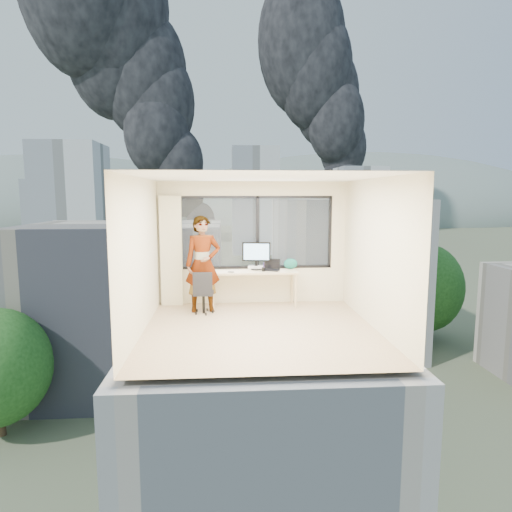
{
  "coord_description": "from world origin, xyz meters",
  "views": [
    {
      "loc": [
        -0.59,
        -7.34,
        2.29
      ],
      "look_at": [
        0.0,
        1.0,
        1.15
      ],
      "focal_mm": 30.77,
      "sensor_mm": 36.0,
      "label": 1
    }
  ],
  "objects": [
    {
      "name": "near_bldg_a",
      "position": [
        -9.0,
        30.0,
        -7.0
      ],
      "size": [
        16.0,
        12.0,
        14.0
      ],
      "primitive_type": "cube",
      "color": "beige",
      "rests_on": "exterior_ground"
    },
    {
      "name": "smoke_plume_b",
      "position": [
        55.0,
        170.0,
        27.0
      ],
      "size": [
        30.0,
        18.0,
        70.0
      ],
      "primitive_type": null,
      "color": "black",
      "rests_on": "exterior_ground"
    },
    {
      "name": "far_tower_a",
      "position": [
        -35.0,
        95.0,
        0.0
      ],
      "size": [
        14.0,
        14.0,
        28.0
      ],
      "primitive_type": "cube",
      "color": "silver",
      "rests_on": "exterior_ground"
    },
    {
      "name": "exterior_ground",
      "position": [
        0.0,
        120.0,
        -14.0
      ],
      "size": [
        400.0,
        400.0,
        0.04
      ],
      "primitive_type": "cube",
      "color": "#515B3D",
      "rests_on": "ground"
    },
    {
      "name": "handbag",
      "position": [
        0.8,
        1.84,
        0.86
      ],
      "size": [
        0.32,
        0.23,
        0.22
      ],
      "primitive_type": "ellipsoid",
      "rotation": [
        0.0,
        0.0,
        0.33
      ],
      "color": "#0E544E",
      "rests_on": "desk"
    },
    {
      "name": "pen_cup",
      "position": [
        0.19,
        1.57,
        0.79
      ],
      "size": [
        0.09,
        0.09,
        0.09
      ],
      "primitive_type": "cylinder",
      "rotation": [
        0.0,
        0.0,
        0.31
      ],
      "color": "black",
      "rests_on": "desk"
    },
    {
      "name": "window_wall",
      "position": [
        0.05,
        2.0,
        1.52
      ],
      "size": [
        3.3,
        0.16,
        1.55
      ],
      "primitive_type": null,
      "color": "black",
      "rests_on": "ground"
    },
    {
      "name": "far_tower_d",
      "position": [
        -60.0,
        150.0,
        -3.0
      ],
      "size": [
        16.0,
        14.0,
        22.0
      ],
      "primitive_type": "cube",
      "color": "silver",
      "rests_on": "exterior_ground"
    },
    {
      "name": "monitor",
      "position": [
        0.06,
        1.8,
        1.05
      ],
      "size": [
        0.61,
        0.2,
        0.6
      ],
      "primitive_type": null,
      "rotation": [
        0.0,
        0.0,
        -0.13
      ],
      "color": "black",
      "rests_on": "desk"
    },
    {
      "name": "floor",
      "position": [
        0.0,
        0.0,
        0.0
      ],
      "size": [
        4.0,
        4.0,
        0.01
      ],
      "primitive_type": "cube",
      "color": "tan",
      "rests_on": "ground"
    },
    {
      "name": "far_tower_c",
      "position": [
        45.0,
        140.0,
        -1.0
      ],
      "size": [
        15.0,
        15.0,
        26.0
      ],
      "primitive_type": "cube",
      "color": "silver",
      "rests_on": "exterior_ground"
    },
    {
      "name": "smoke_plume_a",
      "position": [
        -10.0,
        150.0,
        39.0
      ],
      "size": [
        40.0,
        24.0,
        90.0
      ],
      "primitive_type": null,
      "color": "black",
      "rests_on": "exterior_ground"
    },
    {
      "name": "near_bldg_b",
      "position": [
        12.0,
        38.0,
        -6.0
      ],
      "size": [
        14.0,
        13.0,
        16.0
      ],
      "primitive_type": "cube",
      "color": "white",
      "rests_on": "exterior_ground"
    },
    {
      "name": "laptop",
      "position": [
        0.36,
        1.66,
        0.86
      ],
      "size": [
        0.44,
        0.45,
        0.22
      ],
      "primitive_type": null,
      "rotation": [
        0.0,
        0.0,
        -0.35
      ],
      "color": "black",
      "rests_on": "desk"
    },
    {
      "name": "desk",
      "position": [
        0.0,
        1.66,
        0.38
      ],
      "size": [
        1.8,
        0.6,
        0.75
      ],
      "primitive_type": "cube",
      "color": "#CDAD8A",
      "rests_on": "floor"
    },
    {
      "name": "wall_right",
      "position": [
        2.0,
        0.0,
        1.3
      ],
      "size": [
        0.01,
        4.0,
        2.6
      ],
      "primitive_type": "cube",
      "color": "beige",
      "rests_on": "ground"
    },
    {
      "name": "wall_left",
      "position": [
        -2.0,
        0.0,
        1.3
      ],
      "size": [
        0.01,
        4.0,
        2.6
      ],
      "primitive_type": "cube",
      "color": "beige",
      "rests_on": "ground"
    },
    {
      "name": "curtain",
      "position": [
        -1.72,
        1.88,
        1.15
      ],
      "size": [
        0.45,
        0.14,
        2.3
      ],
      "primitive_type": "cube",
      "color": "beige",
      "rests_on": "floor"
    },
    {
      "name": "person",
      "position": [
        -1.04,
        1.31,
        0.96
      ],
      "size": [
        0.76,
        0.55,
        1.92
      ],
      "primitive_type": "imported",
      "rotation": [
        0.0,
        0.0,
        0.14
      ],
      "color": "#2D2D33",
      "rests_on": "floor"
    },
    {
      "name": "tree_b",
      "position": [
        4.0,
        18.0,
        -9.5
      ],
      "size": [
        7.6,
        7.6,
        9.0
      ],
      "primitive_type": null,
      "color": "#1D4818",
      "rests_on": "exterior_ground"
    },
    {
      "name": "cellphone",
      "position": [
        -0.48,
        1.51,
        0.76
      ],
      "size": [
        0.13,
        0.08,
        0.01
      ],
      "primitive_type": "cube",
      "rotation": [
        0.0,
        0.0,
        -0.25
      ],
      "color": "black",
      "rests_on": "desk"
    },
    {
      "name": "tree_c",
      "position": [
        22.0,
        40.0,
        -9.0
      ],
      "size": [
        8.4,
        8.4,
        10.0
      ],
      "primitive_type": null,
      "color": "#1D4818",
      "rests_on": "exterior_ground"
    },
    {
      "name": "hill_b",
      "position": [
        100.0,
        320.0,
        -14.0
      ],
      "size": [
        300.0,
        220.0,
        96.0
      ],
      "primitive_type": "ellipsoid",
      "color": "slate",
      "rests_on": "exterior_ground"
    },
    {
      "name": "hill_a",
      "position": [
        -120.0,
        320.0,
        -14.0
      ],
      "size": [
        288.0,
        216.0,
        90.0
      ],
      "primitive_type": "ellipsoid",
      "color": "slate",
      "rests_on": "exterior_ground"
    },
    {
      "name": "wall_front",
      "position": [
        0.0,
        -2.0,
        1.3
      ],
      "size": [
        4.0,
        0.01,
        2.6
      ],
      "primitive_type": "cube",
      "color": "beige",
      "rests_on": "ground"
    },
    {
      "name": "ceiling",
      "position": [
        0.0,
        0.0,
        2.6
      ],
      "size": [
        4.0,
        4.0,
        0.01
      ],
      "primitive_type": "cube",
      "color": "white",
      "rests_on": "ground"
    },
    {
      "name": "chair",
      "position": [
        -1.03,
        1.14,
        0.43
      ],
      "size": [
        0.45,
        0.45,
        0.87
      ],
      "primitive_type": null,
      "rotation": [
        0.0,
        0.0,
        -0.03
      ],
      "color": "black",
      "rests_on": "floor"
    },
    {
      "name": "game_console",
      "position": [
        0.06,
        1.92,
        0.79
      ],
      "size": [
        0.35,
        0.31,
        0.08
      ],
      "primitive_type": "cube",
      "rotation": [
        0.0,
        0.0,
        -0.14
      ],
      "color": "white",
      "rests_on": "desk"
    },
    {
      "name": "far_tower_b",
      "position": [
        8.0,
        120.0,
        1.0
      ],
      "size": [
        13.0,
        13.0,
        30.0
      ],
      "primitive_type": "cube",
      "color": "silver",
      "rests_on": "exterior_ground"
    }
  ]
}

